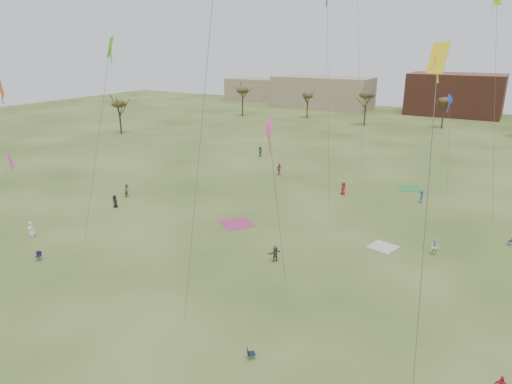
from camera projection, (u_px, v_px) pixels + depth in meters
The scene contains 21 objects.
ground at pixel (185, 290), 38.43m from camera, with size 260.00×260.00×0.00m, color #2E4A17.
flyer_near_left at pixel (31, 229), 49.00m from camera, with size 0.84×0.55×1.72m, color white.
spectator_fore_b at pixel (127, 190), 61.83m from camera, with size 0.89×0.69×1.83m, color #806B51.
spectator_fore_c at pixel (275, 254), 43.39m from camera, with size 1.50×0.48×1.62m, color brown.
flyer_mid_a at pixel (115, 201), 57.80m from camera, with size 0.82×0.53×1.67m, color black.
spectator_mid_d at pixel (279, 169), 72.25m from camera, with size 1.14×0.47×1.94m, color #A4447D.
spectator_mid_e at pixel (435, 247), 44.58m from camera, with size 0.84×0.65×1.73m, color silver.
flyer_far_a at pixel (260, 151), 84.39m from camera, with size 1.73×0.55×1.86m, color #256F38.
flyer_far_b at pixel (343, 188), 62.75m from camera, with size 0.89×0.58×1.82m, color #AA1D22.
flyer_far_c at pixel (421, 197), 59.37m from camera, with size 1.16×0.67×1.80m, color #1D5385.
blanket_cream at pixel (383, 247), 46.68m from camera, with size 2.56×2.56×0.03m, color beige.
blanket_plum at pixel (237, 224), 52.75m from camera, with size 3.46×3.46×0.03m, color #A73367.
blanket_olive at pixel (409, 189), 65.54m from camera, with size 2.90×2.90×0.03m, color #31873C.
camp_chair_left at pixel (39, 258), 43.75m from camera, with size 0.72×0.73×0.87m.
camp_chair_center at pixel (251, 356), 30.01m from camera, with size 0.74×0.74×0.87m.
camp_chair_right at pixel (510, 243), 47.06m from camera, with size 0.72×0.70×0.87m.
kites_aloft at pixel (320, 28), 50.99m from camera, with size 73.41×52.41×27.01m.
tree_line at pixel (394, 104), 102.37m from camera, with size 117.44×49.32×8.91m.
building_tan at pixel (322, 92), 147.85m from camera, with size 32.00×14.00×10.00m, color #937F60.
building_brick at pixel (455, 94), 132.41m from camera, with size 26.00×16.00×12.00m, color brown.
building_tan_west at pixel (255, 89), 168.32m from camera, with size 20.00×12.00×8.00m, color #937F60.
Camera 1 is at (22.36, -26.11, 20.11)m, focal length 31.41 mm.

